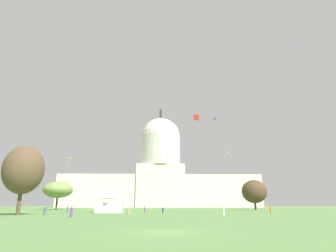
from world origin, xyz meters
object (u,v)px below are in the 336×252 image
Objects in this scene: person_navy_back_left at (163,210)px; kite_white_mid at (229,154)px; tree_west_mid at (58,190)px; kite_lime_mid at (167,157)px; person_purple_front_center at (71,212)px; kite_violet_mid at (79,139)px; tree_west_far at (23,170)px; person_tan_deep_crowd at (129,211)px; capitol_building at (160,176)px; kite_turquoise_high at (179,124)px; person_purple_back_right at (145,209)px; person_denim_back_center at (45,211)px; kite_blue_mid at (216,120)px; kite_black_high at (111,132)px; kite_red_mid at (196,117)px; kite_cyan_low at (129,183)px; person_teal_mid_left at (67,209)px; kite_orange_low at (67,160)px; person_white_front_right at (224,211)px; event_tent at (110,201)px; person_orange_near_tent at (271,211)px; tree_east_mid at (254,192)px.

person_navy_back_left is 44.15m from kite_white_mid.
kite_lime_mid is at bearing 26.42° from tree_west_mid.
kite_violet_mid is at bearing -46.44° from person_purple_front_center.
person_tan_deep_crowd is at bearing 9.28° from tree_west_far.
capitol_building is 134.81m from person_navy_back_left.
kite_white_mid is at bearing 1.77° from kite_turquoise_high.
person_purple_back_right is at bearing -45.39° from tree_west_mid.
person_tan_deep_crowd is 1.06× the size of kite_turquoise_high.
person_tan_deep_crowd is 1.00× the size of person_denim_back_center.
person_tan_deep_crowd is 0.43× the size of kite_lime_mid.
kite_blue_mid is (17.29, -37.85, 7.84)m from kite_lime_mid.
tree_west_mid is 15.68× the size of kite_black_high.
person_denim_back_center is 37.66m from kite_red_mid.
kite_blue_mid is at bearing -55.45° from kite_cyan_low.
tree_west_mid is 9.41× the size of person_denim_back_center.
kite_red_mid reaches higher than person_teal_mid_left.
kite_cyan_low is at bearing 80.98° from kite_blue_mid.
kite_violet_mid is 0.51× the size of kite_orange_low.
tree_west_mid is at bearing -68.55° from kite_turquoise_high.
kite_white_mid is (15.19, 52.46, 19.87)m from person_white_front_right.
person_denim_back_center is at bearing 147.69° from person_purple_back_right.
capitol_building is at bearing 81.44° from event_tent.
person_denim_back_center reaches higher than person_orange_near_tent.
capitol_building is at bearing 109.22° from tree_east_mid.
kite_white_mid reaches higher than tree_east_mid.
tree_east_mid is 65.85m from kite_turquoise_high.
kite_red_mid is 3.00× the size of kite_black_high.
person_denim_back_center is (-9.45, 13.68, -0.04)m from person_purple_front_center.
tree_west_mid is 52.22m from person_purple_back_right.
kite_cyan_low is at bearing 172.27° from kite_white_mid.
person_purple_front_center is 1.05× the size of person_denim_back_center.
person_tan_deep_crowd is 104.60m from kite_turquoise_high.
person_orange_near_tent is 0.57× the size of kite_blue_mid.
capitol_building is at bearing -152.98° from kite_orange_low.
person_navy_back_left is at bearing -152.17° from kite_red_mid.
kite_lime_mid is at bearing -116.85° from person_teal_mid_left.
event_tent is 35.67m from person_white_front_right.
person_teal_mid_left is 20.19m from person_purple_back_right.
tree_west_mid is 5.53× the size of kite_blue_mid.
person_navy_back_left is at bearing 75.48° from person_white_front_right.
tree_west_far is at bearing -158.73° from kite_white_mid.
kite_lime_mid is at bearing 72.11° from event_tent.
tree_west_mid is at bearing -121.97° from kite_orange_low.
tree_west_far is at bearing 132.67° from person_tan_deep_crowd.
person_orange_near_tent is at bearing 163.72° from person_teal_mid_left.
person_purple_back_right is at bearing -145.07° from tree_east_mid.
kite_black_high reaches higher than kite_blue_mid.
person_white_front_right is 31.90m from person_purple_back_right.
person_teal_mid_left is 27.71m from kite_cyan_low.
person_tan_deep_crowd is 81.00m from kite_lime_mid.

